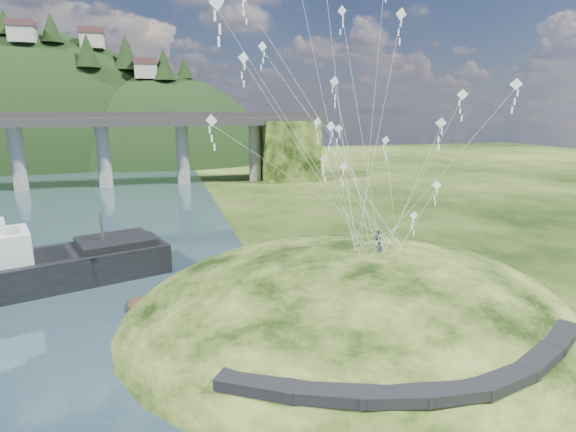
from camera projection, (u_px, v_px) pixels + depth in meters
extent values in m
plane|color=black|center=(255.00, 339.00, 30.47)|extent=(320.00, 320.00, 0.00)
ellipsoid|color=black|center=(352.00, 331.00, 34.80)|extent=(36.00, 32.00, 13.00)
cube|color=black|center=(258.00, 383.00, 22.11)|extent=(4.32, 3.62, 0.71)
cube|color=black|center=(327.00, 392.00, 21.34)|extent=(4.10, 2.97, 0.61)
cube|color=black|center=(394.00, 394.00, 21.20)|extent=(3.85, 2.37, 0.62)
cube|color=black|center=(454.00, 390.00, 21.58)|extent=(3.62, 1.83, 0.66)
cube|color=black|center=(503.00, 377.00, 22.56)|extent=(3.82, 2.27, 0.68)
cube|color=black|center=(537.00, 357.00, 24.22)|extent=(4.11, 2.97, 0.71)
cube|color=black|center=(558.00, 336.00, 26.46)|extent=(4.26, 3.43, 0.66)
cylinder|color=gray|center=(17.00, 157.00, 86.13)|extent=(2.60, 2.60, 13.00)
cylinder|color=gray|center=(104.00, 155.00, 90.22)|extent=(2.60, 2.60, 13.00)
cylinder|color=gray|center=(183.00, 153.00, 94.32)|extent=(2.60, 2.60, 13.00)
cylinder|color=gray|center=(255.00, 151.00, 98.41)|extent=(2.60, 2.60, 13.00)
cube|color=black|center=(288.00, 151.00, 100.40)|extent=(12.00, 11.00, 13.00)
ellipsoid|color=black|center=(47.00, 181.00, 139.34)|extent=(96.00, 68.00, 88.00)
ellipsoid|color=black|center=(165.00, 192.00, 142.00)|extent=(76.00, 56.00, 72.00)
cone|color=black|center=(4.00, 22.00, 117.39)|extent=(4.97, 4.97, 6.54)
cone|color=black|center=(51.00, 28.00, 118.80)|extent=(5.83, 5.83, 7.67)
cone|color=black|center=(87.00, 51.00, 117.91)|extent=(6.47, 6.47, 8.51)
cone|color=black|center=(126.00, 53.00, 126.67)|extent=(7.13, 7.13, 9.38)
cone|color=black|center=(164.00, 64.00, 125.47)|extent=(6.56, 6.56, 8.63)
cone|color=black|center=(184.00, 67.00, 132.31)|extent=(4.88, 4.88, 6.42)
cube|color=beige|center=(22.00, 35.00, 115.69)|extent=(6.00, 5.00, 4.00)
cube|color=#543030|center=(21.00, 24.00, 115.08)|extent=(6.40, 5.40, 1.60)
cube|color=beige|center=(92.00, 41.00, 125.57)|extent=(6.00, 5.00, 4.00)
cube|color=#543030|center=(91.00, 31.00, 124.95)|extent=(6.40, 5.40, 1.60)
cube|color=beige|center=(146.00, 72.00, 125.53)|extent=(6.00, 5.00, 4.00)
cube|color=#543030|center=(145.00, 61.00, 124.92)|extent=(6.40, 5.40, 1.60)
cube|color=black|center=(27.00, 274.00, 38.79)|extent=(24.35, 13.52, 2.78)
cube|color=black|center=(115.00, 241.00, 42.50)|extent=(7.78, 7.10, 0.64)
cylinder|color=#2D2B2B|center=(102.00, 228.00, 41.60)|extent=(0.26, 0.26, 3.21)
cube|color=#3A1F17|center=(207.00, 298.00, 36.33)|extent=(12.06, 2.59, 0.30)
cylinder|color=#3A1F17|center=(141.00, 306.00, 35.31)|extent=(0.26, 0.26, 0.86)
cylinder|color=#3A1F17|center=(174.00, 303.00, 35.84)|extent=(0.26, 0.26, 0.86)
cylinder|color=#3A1F17|center=(207.00, 300.00, 36.38)|extent=(0.26, 0.26, 0.86)
cylinder|color=#3A1F17|center=(239.00, 297.00, 36.91)|extent=(0.26, 0.26, 0.86)
cylinder|color=#3A1F17|center=(269.00, 295.00, 37.45)|extent=(0.26, 0.26, 0.86)
imported|color=#282A36|center=(379.00, 241.00, 33.15)|extent=(0.61, 0.44, 1.53)
imported|color=#282A36|center=(377.00, 230.00, 36.74)|extent=(1.00, 0.97, 1.62)
cube|color=white|center=(339.00, 129.00, 35.74)|extent=(0.62, 0.31, 0.67)
cube|color=white|center=(338.00, 135.00, 35.85)|extent=(0.09, 0.04, 0.39)
cube|color=white|center=(338.00, 141.00, 35.96)|extent=(0.09, 0.04, 0.39)
cube|color=white|center=(338.00, 147.00, 36.07)|extent=(0.09, 0.04, 0.39)
cube|color=white|center=(245.00, 4.00, 33.45)|extent=(0.11, 0.05, 0.47)
cube|color=white|center=(245.00, 13.00, 33.58)|extent=(0.11, 0.05, 0.47)
cube|color=white|center=(245.00, 21.00, 33.72)|extent=(0.11, 0.05, 0.47)
cube|color=white|center=(342.00, 11.00, 33.17)|extent=(0.49, 0.55, 0.68)
cube|color=white|center=(342.00, 18.00, 33.28)|extent=(0.09, 0.06, 0.41)
cube|color=white|center=(342.00, 25.00, 33.40)|extent=(0.09, 0.06, 0.41)
cube|color=white|center=(341.00, 32.00, 33.51)|extent=(0.09, 0.06, 0.41)
cube|color=white|center=(243.00, 58.00, 30.48)|extent=(0.78, 0.25, 0.79)
cube|color=white|center=(244.00, 67.00, 30.61)|extent=(0.10, 0.07, 0.46)
cube|color=white|center=(244.00, 75.00, 30.74)|extent=(0.10, 0.07, 0.46)
cube|color=white|center=(244.00, 84.00, 30.87)|extent=(0.10, 0.07, 0.46)
cube|color=white|center=(414.00, 215.00, 34.09)|extent=(0.67, 0.14, 0.67)
cube|color=white|center=(414.00, 222.00, 34.20)|extent=(0.09, 0.02, 0.39)
cube|color=white|center=(413.00, 228.00, 34.31)|extent=(0.09, 0.02, 0.39)
cube|color=white|center=(413.00, 234.00, 34.42)|extent=(0.09, 0.02, 0.39)
cube|color=white|center=(317.00, 122.00, 36.56)|extent=(0.70, 0.29, 0.72)
cube|color=white|center=(317.00, 128.00, 36.68)|extent=(0.09, 0.07, 0.43)
cube|color=white|center=(317.00, 135.00, 36.80)|extent=(0.09, 0.07, 0.43)
cube|color=white|center=(317.00, 141.00, 36.92)|extent=(0.09, 0.07, 0.43)
cube|color=white|center=(331.00, 126.00, 36.10)|extent=(0.82, 0.21, 0.83)
cube|color=white|center=(331.00, 134.00, 36.24)|extent=(0.11, 0.06, 0.48)
cube|color=white|center=(330.00, 141.00, 36.37)|extent=(0.11, 0.06, 0.48)
cube|color=white|center=(330.00, 148.00, 36.50)|extent=(0.11, 0.06, 0.48)
cube|color=white|center=(324.00, 159.00, 36.45)|extent=(0.76, 0.29, 0.75)
cube|color=white|center=(324.00, 166.00, 36.58)|extent=(0.10, 0.03, 0.45)
cube|color=white|center=(324.00, 173.00, 36.70)|extent=(0.10, 0.03, 0.45)
cube|color=white|center=(324.00, 179.00, 36.83)|extent=(0.10, 0.03, 0.45)
cube|color=white|center=(262.00, 46.00, 36.06)|extent=(0.75, 0.26, 0.77)
cube|color=white|center=(262.00, 54.00, 36.19)|extent=(0.10, 0.06, 0.45)
cube|color=white|center=(263.00, 61.00, 36.31)|extent=(0.10, 0.06, 0.45)
cube|color=white|center=(263.00, 68.00, 36.44)|extent=(0.10, 0.06, 0.45)
cube|color=white|center=(216.00, 2.00, 21.12)|extent=(0.68, 0.55, 0.81)
cube|color=white|center=(217.00, 15.00, 21.26)|extent=(0.11, 0.06, 0.49)
cube|color=white|center=(217.00, 29.00, 21.39)|extent=(0.11, 0.06, 0.49)
cube|color=white|center=(218.00, 42.00, 21.53)|extent=(0.11, 0.06, 0.49)
cube|color=white|center=(343.00, 166.00, 36.37)|extent=(0.62, 0.34, 0.67)
cube|color=white|center=(343.00, 172.00, 36.48)|extent=(0.09, 0.04, 0.39)
cube|color=white|center=(343.00, 178.00, 36.59)|extent=(0.09, 0.04, 0.39)
cube|color=white|center=(343.00, 184.00, 36.70)|extent=(0.09, 0.04, 0.39)
cube|color=white|center=(334.00, 82.00, 33.82)|extent=(0.80, 0.27, 0.78)
cube|color=white|center=(334.00, 89.00, 33.95)|extent=(0.10, 0.07, 0.47)
cube|color=white|center=(334.00, 97.00, 34.08)|extent=(0.10, 0.07, 0.47)
cube|color=white|center=(334.00, 105.00, 34.21)|extent=(0.10, 0.07, 0.47)
cube|color=white|center=(211.00, 121.00, 30.84)|extent=(0.72, 0.54, 0.84)
cube|color=white|center=(212.00, 130.00, 30.98)|extent=(0.11, 0.06, 0.50)
cube|color=white|center=(212.00, 138.00, 31.12)|extent=(0.11, 0.06, 0.50)
cube|color=white|center=(212.00, 147.00, 31.26)|extent=(0.11, 0.06, 0.50)
cube|color=white|center=(386.00, 140.00, 40.51)|extent=(0.81, 0.21, 0.80)
cube|color=white|center=(385.00, 147.00, 40.64)|extent=(0.10, 0.06, 0.47)
cube|color=white|center=(385.00, 153.00, 40.78)|extent=(0.10, 0.06, 0.47)
cube|color=white|center=(385.00, 160.00, 40.91)|extent=(0.10, 0.06, 0.47)
cube|color=white|center=(462.00, 95.00, 27.93)|extent=(0.46, 0.55, 0.67)
cube|color=white|center=(462.00, 103.00, 28.04)|extent=(0.08, 0.07, 0.39)
cube|color=white|center=(461.00, 110.00, 28.15)|extent=(0.08, 0.07, 0.39)
cube|color=white|center=(460.00, 118.00, 28.26)|extent=(0.08, 0.07, 0.39)
cube|color=white|center=(437.00, 185.00, 33.82)|extent=(0.50, 0.51, 0.68)
cube|color=white|center=(436.00, 192.00, 33.93)|extent=(0.08, 0.06, 0.39)
cube|color=white|center=(436.00, 198.00, 34.04)|extent=(0.08, 0.06, 0.39)
cube|color=white|center=(435.00, 204.00, 34.15)|extent=(0.08, 0.06, 0.39)
cube|color=white|center=(441.00, 123.00, 34.32)|extent=(0.84, 0.33, 0.85)
cube|color=white|center=(440.00, 131.00, 34.46)|extent=(0.11, 0.03, 0.51)
cube|color=white|center=(440.00, 139.00, 34.60)|extent=(0.11, 0.03, 0.51)
cube|color=white|center=(439.00, 147.00, 34.74)|extent=(0.11, 0.03, 0.51)
cube|color=white|center=(516.00, 84.00, 29.69)|extent=(0.62, 0.55, 0.78)
cube|color=white|center=(515.00, 93.00, 29.82)|extent=(0.10, 0.07, 0.46)
cube|color=white|center=(514.00, 102.00, 29.95)|extent=(0.10, 0.07, 0.46)
cube|color=white|center=(513.00, 110.00, 30.08)|extent=(0.10, 0.07, 0.46)
cube|color=white|center=(401.00, 14.00, 32.21)|extent=(0.87, 0.22, 0.86)
cube|color=white|center=(401.00, 23.00, 32.35)|extent=(0.11, 0.05, 0.50)
cube|color=white|center=(400.00, 32.00, 32.49)|extent=(0.11, 0.05, 0.50)
cube|color=white|center=(400.00, 41.00, 32.63)|extent=(0.11, 0.05, 0.50)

